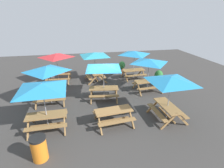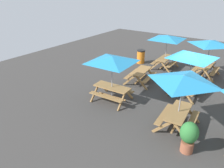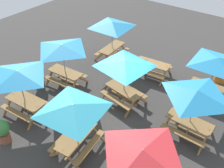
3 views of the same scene
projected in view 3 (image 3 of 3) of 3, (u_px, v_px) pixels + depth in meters
ground_plane at (122, 107)px, 11.56m from camera, size 27.18×27.18×0.00m
picnic_table_0 at (112, 27)px, 13.80m from camera, size 2.83×2.83×2.34m
picnic_table_1 at (125, 66)px, 10.64m from camera, size 2.80×2.80×2.34m
picnic_table_2 at (142, 157)px, 6.96m from camera, size 2.15×2.15×2.34m
picnic_table_3 at (196, 97)px, 9.03m from camera, size 2.01×2.01×2.34m
picnic_table_4 at (73, 111)px, 8.43m from camera, size 2.81×2.81×2.34m
picnic_table_5 at (62, 50)px, 11.76m from camera, size 2.14×2.14×2.34m
picnic_table_6 at (18, 77)px, 10.02m from camera, size 2.16×2.16×2.34m
picnic_table_7 at (216, 64)px, 10.80m from camera, size 2.83×2.83×2.34m
picnic_table_8 at (152, 66)px, 13.27m from camera, size 1.93×1.69×0.81m
trash_bin_orange at (222, 73)px, 12.88m from camera, size 0.59×0.59×0.98m
potted_plant_0 at (2, 130)px, 9.58m from camera, size 0.58×0.58×1.09m
potted_plant_1 at (38, 72)px, 12.62m from camera, size 0.62×0.62×1.18m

